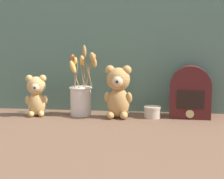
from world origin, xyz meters
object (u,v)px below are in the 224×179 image
(teddy_bear_large, at_px, (118,91))
(vintage_radio, at_px, (190,93))
(flower_vase, at_px, (81,95))
(decorative_tin_tall, at_px, (152,112))
(teddy_bear_medium, at_px, (36,95))

(teddy_bear_large, distance_m, vintage_radio, 0.34)
(flower_vase, height_order, decorative_tin_tall, flower_vase)
(teddy_bear_medium, height_order, decorative_tin_tall, teddy_bear_medium)
(teddy_bear_medium, relative_size, flower_vase, 0.58)
(vintage_radio, bearing_deg, teddy_bear_medium, -174.15)
(teddy_bear_medium, distance_m, vintage_radio, 0.72)
(decorative_tin_tall, bearing_deg, flower_vase, 177.72)
(decorative_tin_tall, bearing_deg, teddy_bear_large, -171.52)
(vintage_radio, bearing_deg, flower_vase, -176.64)
(teddy_bear_large, distance_m, teddy_bear_medium, 0.39)
(flower_vase, xyz_separation_m, decorative_tin_tall, (0.34, -0.01, -0.07))
(teddy_bear_large, bearing_deg, decorative_tin_tall, 8.48)
(teddy_bear_large, xyz_separation_m, vintage_radio, (0.33, 0.07, -0.01))
(teddy_bear_large, height_order, teddy_bear_medium, teddy_bear_large)
(teddy_bear_medium, relative_size, vintage_radio, 0.82)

